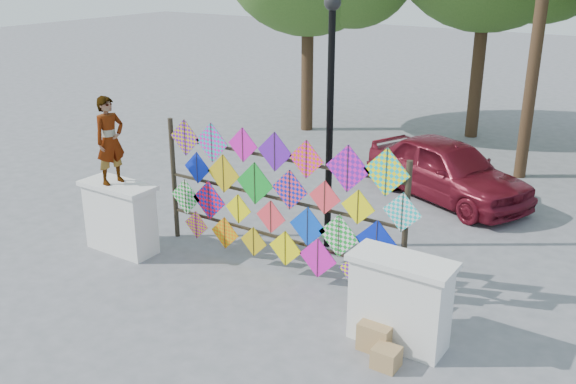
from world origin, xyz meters
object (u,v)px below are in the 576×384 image
Objects in this scene: vendor_woman at (110,140)px; lamppost at (330,102)px; kite_rack at (280,201)px; sedan at (447,169)px.

vendor_woman is 3.84m from lamppost.
kite_rack is at bearing -64.40° from vendor_woman.
vendor_woman reaches higher than sedan.
lamppost reaches higher than kite_rack.
lamppost is at bearing -171.26° from sedan.
kite_rack is 1.94m from lamppost.
kite_rack reaches higher than sedan.
kite_rack is 3.22× the size of vendor_woman.
kite_rack is at bearing -169.66° from sedan.
lamppost is (-0.93, -3.56, 2.02)m from sedan.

